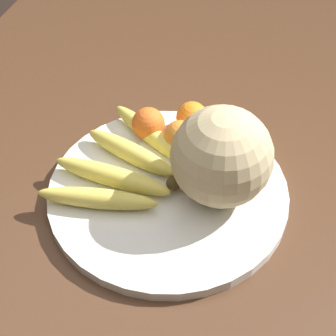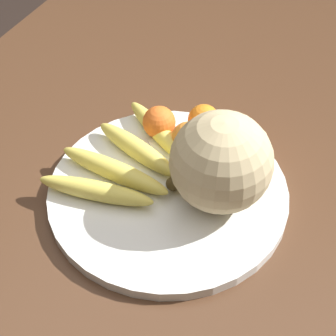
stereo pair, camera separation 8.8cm
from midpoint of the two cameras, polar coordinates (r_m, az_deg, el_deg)
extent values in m
cube|color=#4C301E|center=(0.95, 1.36, -4.22)|extent=(1.69, 1.07, 0.04)
cube|color=#4C301E|center=(1.86, -1.38, 9.21)|extent=(0.07, 0.07, 0.74)
cylinder|color=white|center=(0.93, 2.73, -2.69)|extent=(0.40, 0.40, 0.02)
torus|color=#1E4C56|center=(0.93, 2.73, -2.54)|extent=(0.40, 0.40, 0.01)
sphere|color=#C6B284|center=(0.86, 8.38, 0.45)|extent=(0.16, 0.16, 0.16)
sphere|color=#473819|center=(0.91, 3.33, -1.75)|extent=(0.02, 0.02, 0.02)
ellipsoid|color=#E5D156|center=(0.99, 1.69, 3.52)|extent=(0.13, 0.18, 0.03)
ellipsoid|color=#E5D156|center=(0.96, -0.53, 1.82)|extent=(0.09, 0.19, 0.03)
ellipsoid|color=#E5D156|center=(0.93, -2.64, -0.18)|extent=(0.05, 0.21, 0.03)
ellipsoid|color=#E5D156|center=(0.90, -4.58, -2.45)|extent=(0.07, 0.20, 0.03)
sphere|color=orange|center=(0.99, 1.64, 4.54)|extent=(0.06, 0.06, 0.06)
sphere|color=orange|center=(1.00, 6.17, 4.74)|extent=(0.06, 0.06, 0.06)
sphere|color=orange|center=(0.98, 10.27, 3.21)|extent=(0.06, 0.06, 0.06)
sphere|color=orange|center=(0.97, 4.66, 2.92)|extent=(0.06, 0.06, 0.06)
cube|color=white|center=(0.97, 2.18, 1.26)|extent=(0.08, 0.08, 0.00)
camera|label=1|loc=(0.04, -87.13, 2.98)|focal=60.00mm
camera|label=2|loc=(0.04, 92.87, -2.98)|focal=60.00mm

